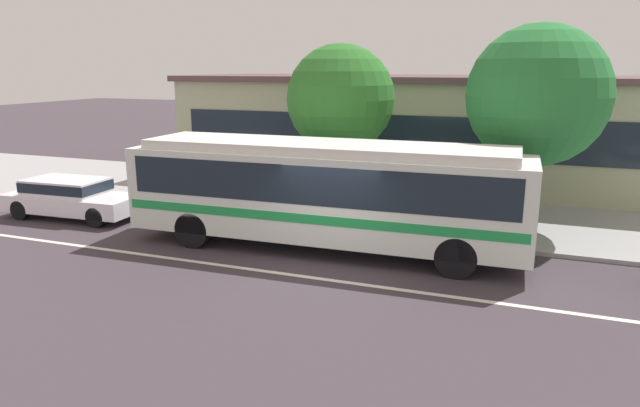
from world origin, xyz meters
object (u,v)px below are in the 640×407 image
object	(u,v)px
transit_bus	(325,188)
pedestrian_walking_along_curb	(337,186)
pedestrian_waiting_near_sign	(251,183)
bus_stop_sign	(462,187)
street_tree_near_stop	(340,99)
street_tree_mid_block	(537,96)
pedestrian_standing_by_tree	(427,194)
sedan_behind_bus	(70,196)

from	to	relation	value
transit_bus	pedestrian_walking_along_curb	world-z (taller)	transit_bus
pedestrian_waiting_near_sign	bus_stop_sign	bearing A→B (deg)	-5.69
transit_bus	street_tree_near_stop	xyz separation A→B (m)	(-0.91, 3.94, 2.13)
bus_stop_sign	street_tree_mid_block	bearing A→B (deg)	46.06
pedestrian_standing_by_tree	bus_stop_sign	distance (m)	1.58
pedestrian_standing_by_tree	pedestrian_walking_along_curb	bearing A→B (deg)	173.11
sedan_behind_bus	pedestrian_waiting_near_sign	bearing A→B (deg)	24.41
sedan_behind_bus	pedestrian_waiting_near_sign	world-z (taller)	pedestrian_waiting_near_sign
pedestrian_waiting_near_sign	street_tree_near_stop	world-z (taller)	street_tree_near_stop
bus_stop_sign	street_tree_mid_block	distance (m)	3.51
bus_stop_sign	transit_bus	bearing A→B (deg)	-150.95
transit_bus	bus_stop_sign	world-z (taller)	transit_bus
bus_stop_sign	street_tree_near_stop	distance (m)	5.27
sedan_behind_bus	pedestrian_standing_by_tree	xyz separation A→B (m)	(11.22, 2.72, 0.37)
sedan_behind_bus	transit_bus	bearing A→B (deg)	-0.83
pedestrian_standing_by_tree	pedestrian_waiting_near_sign	bearing A→B (deg)	-177.35
pedestrian_standing_by_tree	bus_stop_sign	bearing A→B (deg)	-39.98
pedestrian_walking_along_curb	street_tree_mid_block	world-z (taller)	street_tree_mid_block
pedestrian_waiting_near_sign	pedestrian_walking_along_curb	size ratio (longest dim) A/B	1.02
street_tree_near_stop	pedestrian_walking_along_curb	bearing A→B (deg)	-77.66
pedestrian_waiting_near_sign	pedestrian_standing_by_tree	distance (m)	5.82
sedan_behind_bus	bus_stop_sign	bearing A→B (deg)	8.08
bus_stop_sign	pedestrian_standing_by_tree	bearing A→B (deg)	140.02
street_tree_mid_block	pedestrian_waiting_near_sign	bearing A→B (deg)	-172.67
pedestrian_waiting_near_sign	bus_stop_sign	world-z (taller)	bus_stop_sign
transit_bus	pedestrian_waiting_near_sign	xyz separation A→B (m)	(-3.57, 2.58, -0.60)
sedan_behind_bus	pedestrian_walking_along_curb	xyz separation A→B (m)	(8.22, 3.08, 0.35)
sedan_behind_bus	bus_stop_sign	size ratio (longest dim) A/B	1.98
bus_stop_sign	street_tree_near_stop	size ratio (longest dim) A/B	0.42
pedestrian_walking_along_curb	bus_stop_sign	size ratio (longest dim) A/B	0.71
pedestrian_standing_by_tree	sedan_behind_bus	bearing A→B (deg)	-166.37
sedan_behind_bus	bus_stop_sign	world-z (taller)	bus_stop_sign
sedan_behind_bus	bus_stop_sign	xyz separation A→B (m)	(12.36, 1.76, 0.88)
street_tree_mid_block	street_tree_near_stop	bearing A→B (deg)	177.70
pedestrian_waiting_near_sign	pedestrian_walking_along_curb	distance (m)	2.89
sedan_behind_bus	pedestrian_waiting_near_sign	distance (m)	5.94
sedan_behind_bus	pedestrian_waiting_near_sign	size ratio (longest dim) A/B	2.73
pedestrian_waiting_near_sign	sedan_behind_bus	bearing A→B (deg)	-155.59
pedestrian_waiting_near_sign	bus_stop_sign	distance (m)	7.02
pedestrian_walking_along_curb	street_tree_near_stop	size ratio (longest dim) A/B	0.30
sedan_behind_bus	street_tree_mid_block	distance (m)	14.93
sedan_behind_bus	street_tree_near_stop	xyz separation A→B (m)	(8.06, 3.81, 3.10)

